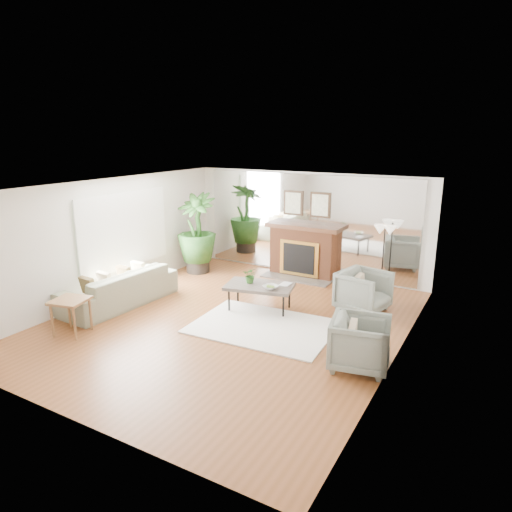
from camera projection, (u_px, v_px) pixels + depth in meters
The scene contains 18 objects.
ground at pixel (231, 321), 8.49m from camera, with size 7.00×7.00×0.00m, color brown.
wall_left at pixel (110, 238), 9.58m from camera, with size 0.02×7.00×2.50m, color silver.
wall_right at pixel (400, 283), 6.74m from camera, with size 0.02×7.00×2.50m, color silver.
wall_back at pixel (307, 224), 11.10m from camera, with size 6.00×0.02×2.50m, color silver.
mirror_panel at pixel (307, 224), 11.08m from camera, with size 5.40×0.04×2.40m, color silver.
window_panel at pixel (124, 230), 9.88m from camera, with size 0.04×2.40×1.50m, color #B2E09E.
fireplace at pixel (302, 250), 11.06m from camera, with size 1.85×0.83×2.05m.
area_rug at pixel (263, 326), 8.23m from camera, with size 2.49×1.78×0.03m, color white.
coffee_table at pixel (260, 287), 8.93m from camera, with size 1.44×1.04×0.52m.
sofa at pixel (119, 287), 9.26m from camera, with size 2.45×0.96×0.71m, color gray.
armchair_back at pixel (364, 291), 8.91m from camera, with size 0.86×0.89×0.81m, color gray.
armchair_front at pixel (360, 343), 6.73m from camera, with size 0.84×0.86×0.78m, color gray.
side_table at pixel (70, 305), 7.85m from camera, with size 0.67×0.67×0.63m.
potted_ficus at pixel (197, 231), 11.26m from camera, with size 0.99×0.99×1.99m.
floor_lamp at pixel (385, 235), 9.83m from camera, with size 0.48×0.27×1.48m.
tabletop_plant at pixel (251, 275), 8.99m from camera, with size 0.29×0.25×0.32m, color #326424.
fruit_bowl at pixel (271, 287), 8.67m from camera, with size 0.28×0.28×0.07m, color brown.
book at pixel (281, 284), 8.96m from camera, with size 0.19×0.26×0.02m, color brown.
Camera 1 is at (4.28, -6.63, 3.39)m, focal length 32.00 mm.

